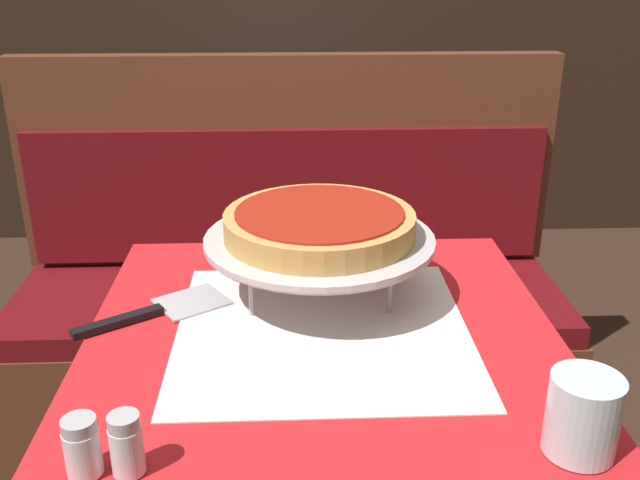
# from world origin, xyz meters

# --- Properties ---
(dining_table_front) EXTENTS (0.72, 0.72, 0.76)m
(dining_table_front) POSITION_xyz_m (0.00, 0.00, 0.66)
(dining_table_front) COLOR red
(dining_table_front) RESTS_ON ground_plane
(dining_table_rear) EXTENTS (0.74, 0.74, 0.76)m
(dining_table_rear) POSITION_xyz_m (-0.06, 1.73, 0.65)
(dining_table_rear) COLOR #194799
(dining_table_rear) RESTS_ON ground_plane
(booth_bench) EXTENTS (1.47, 0.49, 1.04)m
(booth_bench) POSITION_xyz_m (-0.06, 0.77, 0.31)
(booth_bench) COLOR brown
(booth_bench) RESTS_ON ground_plane
(pizza_pan_stand) EXTENTS (0.38, 0.38, 0.11)m
(pizza_pan_stand) POSITION_xyz_m (-0.00, 0.12, 0.86)
(pizza_pan_stand) COLOR #ADADB2
(pizza_pan_stand) RESTS_ON dining_table_front
(deep_dish_pizza) EXTENTS (0.31, 0.31, 0.04)m
(deep_dish_pizza) POSITION_xyz_m (-0.00, 0.12, 0.89)
(deep_dish_pizza) COLOR tan
(deep_dish_pizza) RESTS_ON pizza_pan_stand
(pizza_server) EXTENTS (0.24, 0.18, 0.01)m
(pizza_server) POSITION_xyz_m (-0.26, 0.06, 0.76)
(pizza_server) COLOR #BCBCC1
(pizza_server) RESTS_ON dining_table_front
(water_glass_near) EXTENTS (0.08, 0.08, 0.10)m
(water_glass_near) POSITION_xyz_m (0.28, -0.29, 0.81)
(water_glass_near) COLOR silver
(water_glass_near) RESTS_ON dining_table_front
(salt_shaker) EXTENTS (0.04, 0.04, 0.07)m
(salt_shaker) POSITION_xyz_m (-0.28, -0.31, 0.80)
(salt_shaker) COLOR silver
(salt_shaker) RESTS_ON dining_table_front
(pepper_shaker) EXTENTS (0.04, 0.04, 0.07)m
(pepper_shaker) POSITION_xyz_m (-0.23, -0.31, 0.80)
(pepper_shaker) COLOR silver
(pepper_shaker) RESTS_ON dining_table_front
(napkin_holder) EXTENTS (0.10, 0.05, 0.09)m
(napkin_holder) POSITION_xyz_m (-0.02, 0.31, 0.81)
(napkin_holder) COLOR #B2B2B7
(napkin_holder) RESTS_ON dining_table_front
(condiment_caddy) EXTENTS (0.14, 0.14, 0.16)m
(condiment_caddy) POSITION_xyz_m (0.05, 1.74, 0.80)
(condiment_caddy) COLOR black
(condiment_caddy) RESTS_ON dining_table_rear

